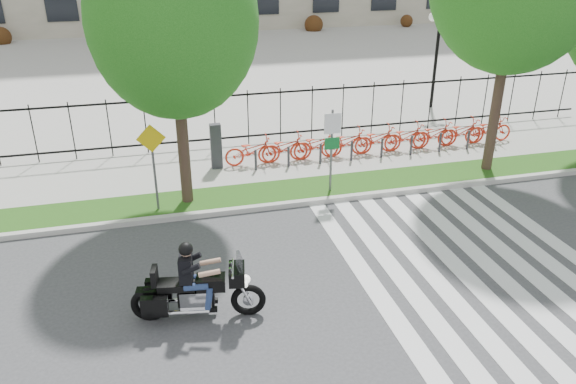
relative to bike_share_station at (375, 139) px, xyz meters
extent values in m
plane|color=#3D3D40|center=(-5.29, -7.20, -0.64)|extent=(120.00, 120.00, 0.00)
cube|color=#BBB8B0|center=(-5.29, -3.10, -0.57)|extent=(60.00, 0.20, 0.15)
cube|color=#234E13|center=(-5.29, -2.25, -0.57)|extent=(60.00, 1.50, 0.15)
cube|color=#A8A69D|center=(-5.29, 0.25, -0.57)|extent=(60.00, 3.50, 0.15)
cube|color=#A8A69D|center=(-5.29, 17.80, -0.59)|extent=(80.00, 34.00, 0.10)
cylinder|color=black|center=(4.71, 4.80, 1.36)|extent=(0.14, 0.14, 4.00)
cylinder|color=black|center=(4.71, 4.80, 3.26)|extent=(0.06, 0.70, 0.70)
sphere|color=white|center=(4.36, 4.80, 3.36)|extent=(0.36, 0.36, 0.36)
sphere|color=white|center=(5.06, 4.80, 3.36)|extent=(0.36, 0.36, 0.36)
cylinder|color=#3E2B21|center=(-6.70, -2.25, 1.37)|extent=(0.32, 0.32, 3.72)
ellipsoid|color=#155B14|center=(-6.70, -2.25, 4.54)|extent=(4.36, 4.36, 5.02)
cylinder|color=#3E2B21|center=(3.04, -2.25, 1.76)|extent=(0.32, 0.32, 4.49)
cube|color=#2D2D33|center=(-5.53, 0.00, 0.26)|extent=(0.35, 0.25, 1.50)
imported|color=red|center=(-4.33, 0.00, 0.00)|extent=(1.86, 0.65, 0.98)
cylinder|color=#2D2D33|center=(-4.33, -0.50, -0.14)|extent=(0.08, 0.08, 0.70)
imported|color=red|center=(-3.23, 0.00, 0.00)|extent=(1.86, 0.65, 0.98)
cylinder|color=#2D2D33|center=(-3.23, -0.50, -0.14)|extent=(0.08, 0.08, 0.70)
imported|color=red|center=(-2.13, 0.00, 0.00)|extent=(1.86, 0.65, 0.98)
cylinder|color=#2D2D33|center=(-2.13, -0.50, -0.14)|extent=(0.08, 0.08, 0.70)
imported|color=red|center=(-1.03, 0.00, 0.00)|extent=(1.86, 0.65, 0.98)
cylinder|color=#2D2D33|center=(-1.03, -0.50, -0.14)|extent=(0.08, 0.08, 0.70)
imported|color=red|center=(0.07, 0.00, 0.00)|extent=(1.86, 0.65, 0.98)
cylinder|color=#2D2D33|center=(0.07, -0.50, -0.14)|extent=(0.08, 0.08, 0.70)
imported|color=red|center=(1.17, 0.00, 0.00)|extent=(1.86, 0.65, 0.98)
cylinder|color=#2D2D33|center=(1.17, -0.50, -0.14)|extent=(0.08, 0.08, 0.70)
imported|color=red|center=(2.27, 0.00, 0.00)|extent=(1.86, 0.65, 0.98)
cylinder|color=#2D2D33|center=(2.27, -0.50, -0.14)|extent=(0.08, 0.08, 0.70)
imported|color=red|center=(3.37, 0.00, 0.00)|extent=(1.86, 0.65, 0.98)
cylinder|color=#2D2D33|center=(3.37, -0.50, -0.14)|extent=(0.08, 0.08, 0.70)
imported|color=red|center=(4.47, 0.00, 0.00)|extent=(1.86, 0.65, 0.98)
cylinder|color=#2D2D33|center=(4.47, -0.50, -0.14)|extent=(0.08, 0.08, 0.70)
cylinder|color=#59595B|center=(-2.49, -2.60, 0.76)|extent=(0.07, 0.07, 2.50)
cube|color=white|center=(-2.49, -2.64, 1.61)|extent=(0.50, 0.03, 0.60)
cube|color=#0C6626|center=(-2.49, -2.64, 1.01)|extent=(0.45, 0.03, 0.35)
cylinder|color=#59595B|center=(-7.55, -2.60, 0.71)|extent=(0.07, 0.07, 2.40)
cube|color=yellow|center=(-7.55, -2.64, 1.61)|extent=(0.78, 0.03, 0.78)
torus|color=black|center=(-5.97, -7.75, -0.28)|extent=(0.74, 0.26, 0.73)
torus|color=black|center=(-7.93, -7.40, -0.28)|extent=(0.78, 0.29, 0.77)
cube|color=black|center=(-6.17, -7.71, 0.36)|extent=(0.41, 0.62, 0.32)
cube|color=#26262B|center=(-6.10, -7.72, 0.60)|extent=(0.25, 0.55, 0.32)
cube|color=silver|center=(-7.00, -7.56, -0.17)|extent=(0.68, 0.46, 0.42)
cube|color=black|center=(-6.69, -7.62, 0.18)|extent=(0.63, 0.45, 0.27)
cube|color=black|center=(-7.36, -7.50, 0.16)|extent=(0.79, 0.50, 0.15)
cube|color=black|center=(-7.78, -7.42, 0.39)|extent=(0.17, 0.37, 0.36)
cube|color=black|center=(-7.83, -7.73, -0.12)|extent=(0.55, 0.26, 0.42)
cube|color=black|center=(-7.72, -7.11, -0.12)|extent=(0.55, 0.26, 0.42)
cube|color=black|center=(-7.16, -7.53, 0.54)|extent=(0.32, 0.46, 0.55)
sphere|color=tan|center=(-7.13, -7.54, 0.94)|extent=(0.24, 0.24, 0.24)
sphere|color=black|center=(-7.13, -7.54, 0.98)|extent=(0.28, 0.28, 0.28)
camera|label=1|loc=(-7.56, -17.15, 6.57)|focal=35.00mm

